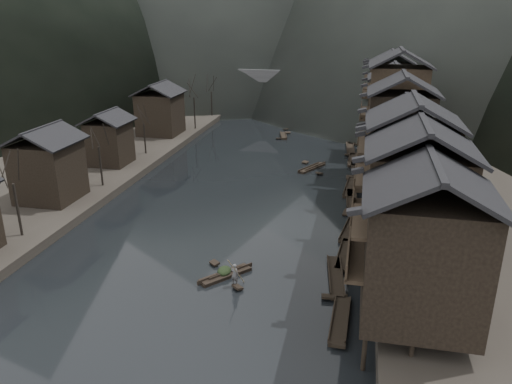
# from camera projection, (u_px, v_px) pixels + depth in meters

# --- Properties ---
(water) EXTENTS (300.00, 300.00, 0.00)m
(water) POSITION_uv_depth(u_px,v_px,m) (198.00, 267.00, 43.34)
(water) COLOR black
(water) RESTS_ON ground
(left_bank) EXTENTS (40.00, 200.00, 1.20)m
(left_bank) POSITION_uv_depth(u_px,v_px,m) (79.00, 134.00, 86.75)
(left_bank) COLOR #2D2823
(left_bank) RESTS_ON ground
(stilt_houses) EXTENTS (9.00, 67.60, 16.69)m
(stilt_houses) POSITION_uv_depth(u_px,v_px,m) (401.00, 125.00, 55.03)
(stilt_houses) COLOR black
(stilt_houses) RESTS_ON ground
(left_houses) EXTENTS (8.10, 53.20, 8.73)m
(left_houses) POSITION_uv_depth(u_px,v_px,m) (93.00, 137.00, 63.90)
(left_houses) COLOR black
(left_houses) RESTS_ON left_bank
(bare_trees) EXTENTS (3.95, 71.44, 7.89)m
(bare_trees) POSITION_uv_depth(u_px,v_px,m) (134.00, 124.00, 67.07)
(bare_trees) COLOR black
(bare_trees) RESTS_ON left_bank
(moored_sampans) EXTENTS (3.07, 65.32, 0.47)m
(moored_sampans) POSITION_uv_depth(u_px,v_px,m) (351.00, 184.00, 63.05)
(moored_sampans) COLOR black
(moored_sampans) RESTS_ON water
(midriver_boats) EXTENTS (9.71, 47.48, 0.45)m
(midriver_boats) POSITION_uv_depth(u_px,v_px,m) (299.00, 133.00, 89.19)
(midriver_boats) COLOR black
(midriver_boats) RESTS_ON water
(stone_bridge) EXTENTS (40.00, 6.00, 9.00)m
(stone_bridge) POSITION_uv_depth(u_px,v_px,m) (303.00, 88.00, 107.64)
(stone_bridge) COLOR #4C4C4F
(stone_bridge) RESTS_ON ground
(hero_sampan) EXTENTS (4.01, 4.51, 0.44)m
(hero_sampan) POSITION_uv_depth(u_px,v_px,m) (225.00, 274.00, 41.68)
(hero_sampan) COLOR black
(hero_sampan) RESTS_ON water
(cargo_heap) EXTENTS (1.14, 1.49, 0.68)m
(cargo_heap) POSITION_uv_depth(u_px,v_px,m) (224.00, 267.00, 41.68)
(cargo_heap) COLOR black
(cargo_heap) RESTS_ON hero_sampan
(boatman) EXTENTS (0.77, 0.61, 1.86)m
(boatman) POSITION_uv_depth(u_px,v_px,m) (235.00, 272.00, 39.78)
(boatman) COLOR #5B5B5E
(boatman) RESTS_ON hero_sampan
(bamboo_pole) EXTENTS (0.98, 2.15, 3.27)m
(bamboo_pole) POSITION_uv_depth(u_px,v_px,m) (237.00, 243.00, 38.86)
(bamboo_pole) COLOR #8C7A51
(bamboo_pole) RESTS_ON boatman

